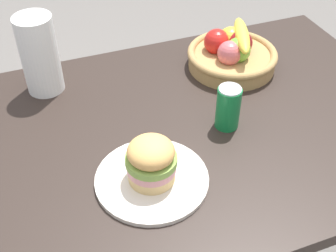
% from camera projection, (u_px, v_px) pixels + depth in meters
% --- Properties ---
extents(dining_table, '(1.40, 0.90, 0.75)m').
position_uv_depth(dining_table, '(180.00, 153.00, 1.29)').
color(dining_table, '#2D231E').
rests_on(dining_table, ground_plane).
extents(plate, '(0.28, 0.28, 0.01)m').
position_uv_depth(plate, '(152.00, 179.00, 1.07)').
color(plate, silver).
rests_on(plate, dining_table).
extents(sandwich, '(0.12, 0.12, 0.12)m').
position_uv_depth(sandwich, '(151.00, 160.00, 1.03)').
color(sandwich, '#E5BC75').
rests_on(sandwich, plate).
extents(soda_can, '(0.07, 0.07, 0.13)m').
position_uv_depth(soda_can, '(228.00, 107.00, 1.19)').
color(soda_can, '#147238').
rests_on(soda_can, dining_table).
extents(fruit_basket, '(0.29, 0.29, 0.14)m').
position_uv_depth(fruit_basket, '(232.00, 53.00, 1.42)').
color(fruit_basket, tan).
rests_on(fruit_basket, dining_table).
extents(paper_towel_roll, '(0.11, 0.11, 0.24)m').
position_uv_depth(paper_towel_roll, '(40.00, 55.00, 1.28)').
color(paper_towel_roll, white).
rests_on(paper_towel_roll, dining_table).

